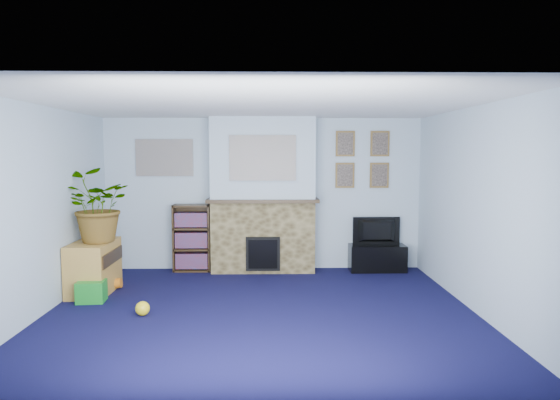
{
  "coord_description": "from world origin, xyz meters",
  "views": [
    {
      "loc": [
        0.11,
        -5.66,
        1.86
      ],
      "look_at": [
        0.24,
        0.96,
        1.23
      ],
      "focal_mm": 32.0,
      "sensor_mm": 36.0,
      "label": 1
    }
  ],
  "objects_px": {
    "television": "(377,231)",
    "sideboard": "(94,266)",
    "tv_stand": "(377,257)",
    "bookshelf": "(192,239)"
  },
  "relations": [
    {
      "from": "tv_stand",
      "to": "sideboard",
      "type": "bearing_deg",
      "value": -164.45
    },
    {
      "from": "television",
      "to": "sideboard",
      "type": "bearing_deg",
      "value": 13.99
    },
    {
      "from": "bookshelf",
      "to": "television",
      "type": "bearing_deg",
      "value": -1.11
    },
    {
      "from": "tv_stand",
      "to": "television",
      "type": "xyz_separation_m",
      "value": [
        0.0,
        0.02,
        0.4
      ]
    },
    {
      "from": "tv_stand",
      "to": "sideboard",
      "type": "distance_m",
      "value": 4.19
    },
    {
      "from": "sideboard",
      "to": "tv_stand",
      "type": "bearing_deg",
      "value": 15.55
    },
    {
      "from": "tv_stand",
      "to": "bookshelf",
      "type": "relative_size",
      "value": 0.83
    },
    {
      "from": "television",
      "to": "tv_stand",
      "type": "bearing_deg",
      "value": 88.18
    },
    {
      "from": "tv_stand",
      "to": "television",
      "type": "distance_m",
      "value": 0.41
    },
    {
      "from": "tv_stand",
      "to": "sideboard",
      "type": "xyz_separation_m",
      "value": [
        -4.04,
        -1.12,
        0.12
      ]
    }
  ]
}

